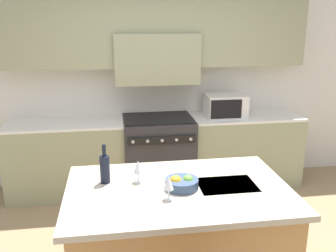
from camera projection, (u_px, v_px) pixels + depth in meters
back_cabinetry at (155, 61)px, 4.68m from camera, size 10.00×0.46×2.70m
back_counter at (158, 154)px, 4.77m from camera, size 3.67×0.62×0.92m
range_stove at (158, 153)px, 4.74m from camera, size 0.87×0.70×0.94m
microwave at (225, 105)px, 4.72m from camera, size 0.49×0.41×0.28m
kitchen_island at (178, 240)px, 2.93m from camera, size 1.68×1.09×0.90m
wine_bottle at (105, 168)px, 2.87m from camera, size 0.08×0.08×0.31m
wine_glass_near at (169, 183)px, 2.60m from camera, size 0.07×0.07×0.18m
wine_glass_far at (138, 168)px, 2.87m from camera, size 0.07×0.07×0.18m
fruit_bowl at (182, 183)px, 2.79m from camera, size 0.25×0.25×0.11m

